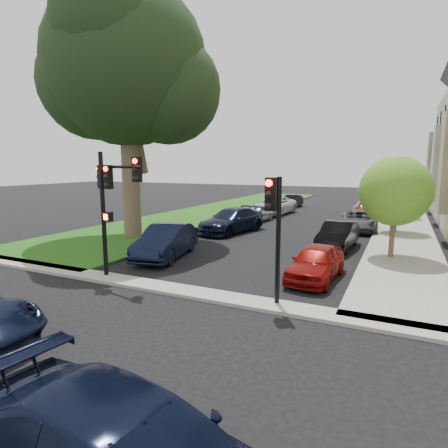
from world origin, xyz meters
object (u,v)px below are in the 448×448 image
at_px(eucalyptus, 126,65).
at_px(car_parked_2, 359,221).
at_px(car_parked_6, 232,220).
at_px(small_tree_b, 397,189).
at_px(car_parked_0, 316,262).
at_px(car_parked_5, 166,241).
at_px(car_parked_3, 367,209).
at_px(car_parked_7, 257,213).
at_px(car_parked_9, 292,201).
at_px(small_tree_a, 395,191).
at_px(car_parked_4, 368,205).
at_px(car_parked_8, 273,205).
at_px(traffic_signal_main, 111,192).
at_px(small_tree_c, 399,188).
at_px(car_parked_1, 338,235).
at_px(traffic_signal_secondary, 274,217).

bearing_deg(eucalyptus, car_parked_2, 35.22).
bearing_deg(car_parked_6, eucalyptus, -125.82).
bearing_deg(small_tree_b, car_parked_0, -101.67).
bearing_deg(car_parked_0, car_parked_5, 179.73).
bearing_deg(car_parked_3, car_parked_7, -143.05).
xyz_separation_m(car_parked_2, car_parked_9, (-7.92, 11.99, -0.03)).
height_order(small_tree_a, car_parked_4, small_tree_a).
bearing_deg(car_parked_8, car_parked_6, -83.40).
distance_m(car_parked_2, car_parked_9, 14.37).
bearing_deg(traffic_signal_main, car_parked_5, 91.47).
xyz_separation_m(small_tree_c, car_parked_0, (-2.51, -19.71, -1.87)).
relative_size(traffic_signal_main, car_parked_7, 1.24).
height_order(car_parked_2, car_parked_7, car_parked_2).
xyz_separation_m(eucalyptus, car_parked_0, (11.89, -3.65, -9.33)).
bearing_deg(car_parked_7, small_tree_c, 37.78).
distance_m(small_tree_b, small_tree_c, 7.54).
bearing_deg(traffic_signal_main, car_parked_4, 74.96).
bearing_deg(traffic_signal_main, car_parked_1, 52.91).
bearing_deg(car_parked_8, car_parked_3, 18.57).
height_order(car_parked_0, car_parked_5, car_parked_5).
distance_m(eucalyptus, car_parked_7, 14.02).
distance_m(eucalyptus, traffic_signal_secondary, 15.06).
bearing_deg(car_parked_4, car_parked_1, -83.92).
bearing_deg(traffic_signal_main, car_parked_7, 90.97).
height_order(small_tree_b, car_parked_8, small_tree_b).
distance_m(car_parked_3, car_parked_9, 8.89).
xyz_separation_m(traffic_signal_secondary, car_parked_7, (-6.73, 16.41, -2.15)).
xyz_separation_m(car_parked_1, car_parked_8, (-7.48, 11.96, 0.09)).
bearing_deg(car_parked_8, car_parked_0, -62.80).
height_order(car_parked_6, car_parked_7, car_parked_6).
distance_m(traffic_signal_secondary, car_parked_9, 28.52).
relative_size(eucalyptus, car_parked_8, 2.53).
distance_m(car_parked_5, car_parked_8, 17.51).
relative_size(car_parked_4, car_parked_7, 1.19).
xyz_separation_m(small_tree_b, car_parked_2, (-2.22, 0.08, -2.19)).
bearing_deg(car_parked_7, car_parked_4, 57.45).
distance_m(small_tree_a, car_parked_1, 3.83).
height_order(eucalyptus, traffic_signal_secondary, eucalyptus).
bearing_deg(eucalyptus, small_tree_b, 30.60).
relative_size(traffic_signal_secondary, car_parked_2, 0.83).
bearing_deg(car_parked_0, car_parked_3, 92.67).
xyz_separation_m(traffic_signal_secondary, car_parked_9, (-6.99, 27.57, -2.18)).
height_order(eucalyptus, car_parked_9, eucalyptus).
xyz_separation_m(car_parked_4, car_parked_8, (-7.55, -5.08, 0.12)).
bearing_deg(small_tree_a, car_parked_7, 139.74).
xyz_separation_m(car_parked_1, car_parked_3, (0.23, 13.93, -0.03)).
distance_m(small_tree_b, car_parked_5, 15.39).
xyz_separation_m(car_parked_1, car_parked_9, (-7.52, 18.28, -0.07)).
xyz_separation_m(traffic_signal_main, car_parked_6, (-0.08, 11.25, -2.58)).
bearing_deg(small_tree_a, traffic_signal_main, -140.26).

